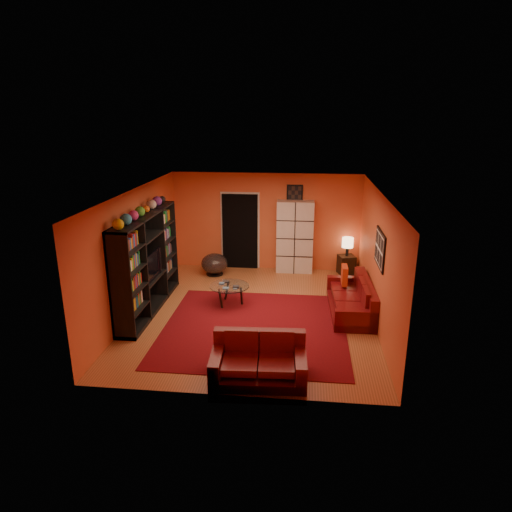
# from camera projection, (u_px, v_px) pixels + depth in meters

# --- Properties ---
(floor) EXTENTS (6.00, 6.00, 0.00)m
(floor) POSITION_uv_depth(u_px,v_px,m) (254.00, 313.00, 9.76)
(floor) COLOR brown
(floor) RESTS_ON ground
(ceiling) EXTENTS (6.00, 6.00, 0.00)m
(ceiling) POSITION_uv_depth(u_px,v_px,m) (253.00, 192.00, 8.98)
(ceiling) COLOR white
(ceiling) RESTS_ON wall_back
(wall_back) EXTENTS (6.00, 0.00, 6.00)m
(wall_back) POSITION_uv_depth(u_px,v_px,m) (266.00, 222.00, 12.21)
(wall_back) COLOR #D5562E
(wall_back) RESTS_ON floor
(wall_front) EXTENTS (6.00, 0.00, 6.00)m
(wall_front) POSITION_uv_depth(u_px,v_px,m) (230.00, 317.00, 6.52)
(wall_front) COLOR #D5562E
(wall_front) RESTS_ON floor
(wall_left) EXTENTS (0.00, 6.00, 6.00)m
(wall_left) POSITION_uv_depth(u_px,v_px,m) (136.00, 251.00, 9.62)
(wall_left) COLOR #D5562E
(wall_left) RESTS_ON floor
(wall_right) EXTENTS (0.00, 6.00, 6.00)m
(wall_right) POSITION_uv_depth(u_px,v_px,m) (378.00, 259.00, 9.11)
(wall_right) COLOR #D5562E
(wall_right) RESTS_ON floor
(rug) EXTENTS (3.60, 3.60, 0.01)m
(rug) POSITION_uv_depth(u_px,v_px,m) (255.00, 327.00, 9.09)
(rug) COLOR #51090F
(rug) RESTS_ON floor
(doorway) EXTENTS (0.95, 0.10, 2.04)m
(doorway) POSITION_uv_depth(u_px,v_px,m) (240.00, 232.00, 12.33)
(doorway) COLOR black
(doorway) RESTS_ON floor
(wall_art_right) EXTENTS (0.03, 1.00, 0.70)m
(wall_art_right) POSITION_uv_depth(u_px,v_px,m) (380.00, 249.00, 8.74)
(wall_art_right) COLOR black
(wall_art_right) RESTS_ON wall_right
(wall_art_back) EXTENTS (0.42, 0.03, 0.52)m
(wall_art_back) POSITION_uv_depth(u_px,v_px,m) (295.00, 195.00, 11.89)
(wall_art_back) COLOR black
(wall_art_back) RESTS_ON wall_back
(entertainment_unit) EXTENTS (0.45, 3.00, 2.10)m
(entertainment_unit) POSITION_uv_depth(u_px,v_px,m) (147.00, 263.00, 9.68)
(entertainment_unit) COLOR black
(entertainment_unit) RESTS_ON floor
(tv) EXTENTS (1.00, 0.13, 0.58)m
(tv) POSITION_uv_depth(u_px,v_px,m) (148.00, 266.00, 9.59)
(tv) COLOR black
(tv) RESTS_ON entertainment_unit
(sofa) EXTENTS (0.91, 2.09, 0.85)m
(sofa) POSITION_uv_depth(u_px,v_px,m) (354.00, 300.00, 9.72)
(sofa) COLOR #530B0F
(sofa) RESTS_ON rug
(loveseat) EXTENTS (1.56, 0.99, 0.85)m
(loveseat) POSITION_uv_depth(u_px,v_px,m) (259.00, 360.00, 7.35)
(loveseat) COLOR #530B0F
(loveseat) RESTS_ON rug
(throw_pillow) EXTENTS (0.12, 0.42, 0.42)m
(throw_pillow) POSITION_uv_depth(u_px,v_px,m) (344.00, 275.00, 10.19)
(throw_pillow) COLOR red
(throw_pillow) RESTS_ON sofa
(coffee_table) EXTENTS (0.88, 0.88, 0.44)m
(coffee_table) POSITION_uv_depth(u_px,v_px,m) (229.00, 288.00, 10.08)
(coffee_table) COLOR silver
(coffee_table) RESTS_ON floor
(storage_cabinet) EXTENTS (0.96, 0.44, 1.92)m
(storage_cabinet) POSITION_uv_depth(u_px,v_px,m) (295.00, 237.00, 12.05)
(storage_cabinet) COLOR silver
(storage_cabinet) RESTS_ON floor
(bowl_chair) EXTENTS (0.70, 0.70, 0.57)m
(bowl_chair) POSITION_uv_depth(u_px,v_px,m) (214.00, 264.00, 11.97)
(bowl_chair) COLOR black
(bowl_chair) RESTS_ON floor
(side_table) EXTENTS (0.50, 0.50, 0.50)m
(side_table) POSITION_uv_depth(u_px,v_px,m) (346.00, 265.00, 12.06)
(side_table) COLOR black
(side_table) RESTS_ON floor
(table_lamp) EXTENTS (0.29, 0.29, 0.49)m
(table_lamp) POSITION_uv_depth(u_px,v_px,m) (348.00, 243.00, 11.88)
(table_lamp) COLOR black
(table_lamp) RESTS_ON side_table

